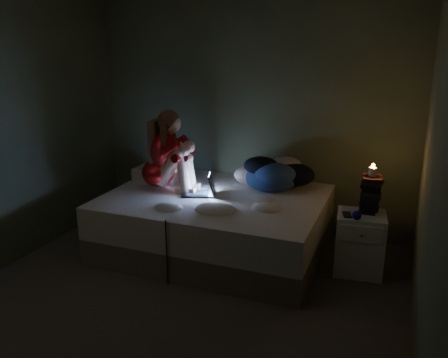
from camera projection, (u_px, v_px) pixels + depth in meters
The scene contains 13 objects.
floor at pixel (174, 306), 3.80m from camera, with size 3.60×3.80×0.02m, color #3F3735.
wall_back at pixel (250, 113), 5.12m from camera, with size 3.60×0.02×2.60m, color #5C6448.
wall_right at pixel (436, 175), 2.79m from camera, with size 0.02×3.80×2.60m, color #5C6448.
bed at pixel (215, 223), 4.72m from camera, with size 2.13×1.60×0.58m, color #B4AEA3, non-canonical shape.
pillow at pixel (160, 174), 5.13m from camera, with size 0.50×0.35×0.14m, color silver.
woman at pixel (158, 150), 4.73m from camera, with size 0.52×0.34×0.83m, color #9E0006, non-canonical shape.
laptop at pixel (198, 184), 4.62m from camera, with size 0.32×0.23×0.23m, color black, non-canonical shape.
clothes_pile at pixel (271, 172), 4.80m from camera, with size 0.60×0.48×0.36m, color navy, non-canonical shape.
nightstand at pixel (359, 243), 4.27m from camera, with size 0.43×0.38×0.57m, color silver.
book_stack at pixel (370, 195), 4.19m from camera, with size 0.19×0.25×0.32m, color black, non-canonical shape.
candle at pixel (372, 174), 4.14m from camera, with size 0.07×0.07×0.08m, color beige.
phone at pixel (346, 214), 4.18m from camera, with size 0.07×0.14×0.01m, color black.
blue_orb at pixel (355, 215), 4.06m from camera, with size 0.08×0.08×0.08m, color #0B0861.
Camera 1 is at (1.60, -2.96, 2.08)m, focal length 37.32 mm.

